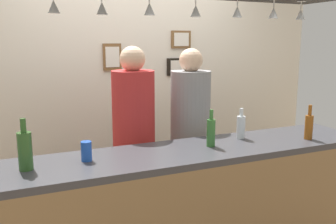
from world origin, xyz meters
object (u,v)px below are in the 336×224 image
Objects in this scene: bottle_beer_green_import at (211,132)px; drink_can at (86,151)px; person_left_red_shirt at (134,131)px; bottle_beer_amber_tall at (309,126)px; picture_frame_upper_small at (181,39)px; bottle_soda_clear at (241,126)px; picture_frame_crest at (112,57)px; person_middle_grey_shirt at (190,127)px; picture_frame_lower_pair at (180,67)px; bottle_champagne_green at (25,150)px.

drink_can is (-0.86, 0.03, -0.04)m from bottle_beer_green_import.
person_left_red_shirt reaches higher than bottle_beer_amber_tall.
bottle_soda_clear is at bearing -95.06° from picture_frame_upper_small.
person_left_red_shirt is at bearing -93.77° from picture_frame_crest.
person_middle_grey_shirt is 1.08m from picture_frame_crest.
picture_frame_upper_small reaches higher than picture_frame_lower_pair.
picture_frame_crest reaches higher than drink_can.
picture_frame_crest is 0.74m from picture_frame_lower_pair.
bottle_beer_green_import is at bearing -77.30° from picture_frame_crest.
person_left_red_shirt is 0.51m from person_middle_grey_shirt.
bottle_beer_green_import reaches higher than drink_can.
picture_frame_lower_pair is at bearing 40.50° from bottle_champagne_green.
person_middle_grey_shirt is at bearing 130.87° from bottle_beer_amber_tall.
bottle_beer_green_import is 1.21m from bottle_champagne_green.
picture_frame_upper_small is (0.11, 1.30, 0.65)m from bottle_soda_clear.
picture_frame_lower_pair is at bearing 45.32° from person_left_red_shirt.
bottle_beer_green_import is at bearing -162.85° from bottle_soda_clear.
drink_can is 0.55× the size of picture_frame_upper_small.
picture_frame_lower_pair is (0.79, 0.80, 0.44)m from person_left_red_shirt.
person_middle_grey_shirt reaches higher than bottle_beer_amber_tall.
person_left_red_shirt is 0.71m from bottle_beer_green_import.
picture_frame_crest reaches higher than bottle_soda_clear.
bottle_beer_green_import is (-0.14, -0.60, 0.11)m from person_middle_grey_shirt.
picture_frame_upper_small reaches higher than bottle_beer_green_import.
picture_frame_upper_small is (0.80, 0.80, 0.73)m from person_left_red_shirt.
person_left_red_shirt is 7.41× the size of bottle_soda_clear.
picture_frame_upper_small reaches higher than bottle_beer_amber_tall.
drink_can is 1.56m from picture_frame_crest.
bottle_champagne_green is 1.36× the size of picture_frame_upper_small.
drink_can is 0.41× the size of picture_frame_lower_pair.
person_middle_grey_shirt is 13.79× the size of drink_can.
picture_frame_lower_pair reaches higher than bottle_champagne_green.
bottle_champagne_green is (-1.21, 0.00, 0.01)m from bottle_beer_green_import.
bottle_soda_clear is 0.77× the size of bottle_champagne_green.
person_middle_grey_shirt is 5.61× the size of bottle_champagne_green.
person_middle_grey_shirt is 6.47× the size of picture_frame_crest.
picture_frame_lower_pair is (0.11, 1.30, 0.36)m from bottle_soda_clear.
bottle_beer_green_import is 1.13× the size of bottle_soda_clear.
picture_frame_lower_pair is (-0.35, 1.52, 0.36)m from bottle_beer_amber_tall.
bottle_beer_green_import is 2.13× the size of drink_can.
person_left_red_shirt is at bearing 35.26° from bottle_champagne_green.
bottle_beer_green_import is 1.00× the size of bottle_beer_amber_tall.
person_left_red_shirt is 1.21m from picture_frame_lower_pair.
bottle_beer_amber_tall is (1.13, -0.72, 0.09)m from person_left_red_shirt.
bottle_beer_green_import is at bearing -58.42° from person_left_red_shirt.
person_left_red_shirt is at bearing 49.18° from drink_can.
person_left_red_shirt reaches higher than bottle_beer_green_import.
person_left_red_shirt is 1.04m from bottle_champagne_green.
person_left_red_shirt is 1.34m from picture_frame_upper_small.
picture_frame_crest is (-0.46, 0.80, 0.57)m from person_middle_grey_shirt.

